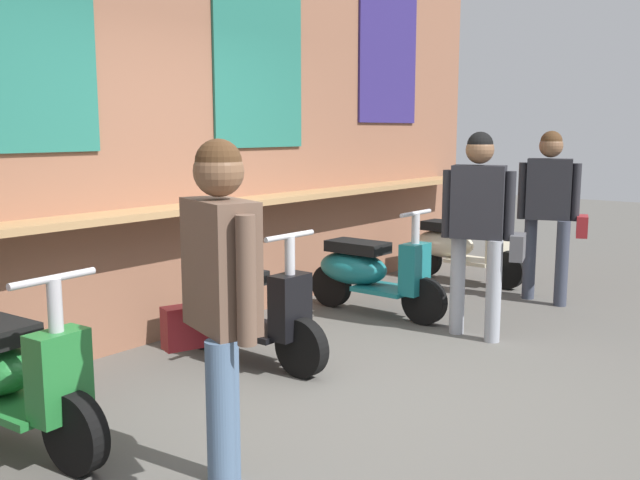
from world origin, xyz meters
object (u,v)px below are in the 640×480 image
shopper_with_handbag (550,200)px  shopper_browsing (480,215)px  scooter_teal (368,271)px  scooter_cream (458,246)px  shopper_passing (219,288)px  scooter_green (3,373)px  scooter_black (240,307)px

shopper_with_handbag → shopper_browsing: shopper_with_handbag is taller
scooter_teal → scooter_cream: bearing=90.3°
shopper_with_handbag → shopper_passing: shopper_with_handbag is taller
scooter_green → scooter_black: size_ratio=1.00×
scooter_green → shopper_with_handbag: bearing=73.0°
scooter_cream → shopper_with_handbag: (-0.33, -1.12, 0.60)m
scooter_green → scooter_cream: size_ratio=1.00×
scooter_black → scooter_teal: size_ratio=1.00×
scooter_black → shopper_browsing: size_ratio=0.86×
scooter_black → scooter_cream: size_ratio=1.00×
scooter_green → scooter_black: same height
scooter_teal → scooter_cream: (1.74, -0.00, 0.00)m
scooter_black → shopper_passing: bearing=-46.7°
scooter_black → shopper_passing: shopper_passing is taller
scooter_green → shopper_with_handbag: size_ratio=0.86×
scooter_green → shopper_browsing: size_ratio=0.86×
scooter_teal → scooter_cream: 1.74m
scooter_black → shopper_with_handbag: bearing=70.9°
scooter_green → shopper_with_handbag: 4.97m
scooter_black → shopper_browsing: (1.55, -1.10, 0.60)m
shopper_with_handbag → shopper_browsing: bearing=161.2°
scooter_teal → shopper_browsing: 1.26m
scooter_teal → shopper_with_handbag: (1.41, -1.12, 0.60)m
shopper_browsing → shopper_with_handbag: bearing=-17.8°
shopper_with_handbag → shopper_passing: size_ratio=1.02×
scooter_green → shopper_passing: size_ratio=0.87×
scooter_green → scooter_cream: 5.13m
scooter_green → shopper_with_handbag: shopper_with_handbag is taller
shopper_passing → shopper_with_handbag: bearing=-158.4°
scooter_teal → shopper_browsing: bearing=-4.1°
scooter_teal → shopper_passing: shopper_passing is taller
scooter_teal → shopper_with_handbag: 1.89m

